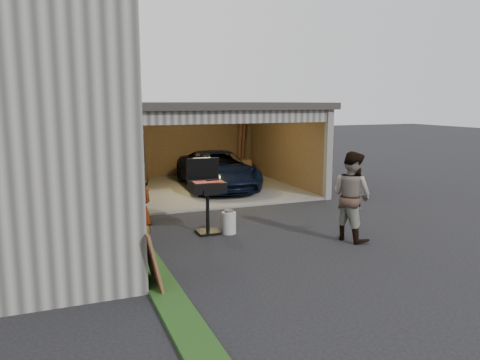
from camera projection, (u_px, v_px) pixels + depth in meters
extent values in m
plane|color=black|center=(257.00, 248.00, 9.50)|extent=(80.00, 80.00, 0.00)
cube|color=#193814|center=(158.00, 279.00, 7.75)|extent=(0.50, 8.00, 0.06)
cube|color=#605E59|center=(199.00, 189.00, 15.72)|extent=(6.50, 6.00, 0.06)
cube|color=brown|center=(176.00, 142.00, 18.17)|extent=(6.50, 0.15, 2.70)
cube|color=brown|center=(284.00, 146.00, 16.67)|extent=(0.15, 6.00, 2.70)
cube|color=brown|center=(99.00, 154.00, 14.33)|extent=(0.15, 6.00, 2.70)
cube|color=#2D2B28|center=(198.00, 105.00, 15.25)|extent=(6.80, 6.30, 0.20)
cube|color=#474744|center=(229.00, 117.00, 12.63)|extent=(6.50, 0.16, 0.36)
cube|color=silver|center=(215.00, 112.00, 13.73)|extent=(6.00, 2.40, 0.06)
cube|color=#474744|center=(328.00, 155.00, 13.96)|extent=(0.20, 0.18, 2.70)
cube|color=brown|center=(113.00, 175.00, 16.74)|extent=(0.60, 0.50, 0.50)
cube|color=brown|center=(112.00, 162.00, 16.66)|extent=(0.50, 0.45, 0.45)
cube|color=brown|center=(243.00, 167.00, 18.48)|extent=(0.55, 0.50, 0.60)
cube|color=#512B1B|center=(241.00, 144.00, 18.96)|extent=(0.24, 0.43, 2.20)
imported|color=black|center=(217.00, 171.00, 15.67)|extent=(2.27, 4.51, 1.23)
imported|color=silver|center=(142.00, 209.00, 9.62)|extent=(0.52, 0.64, 1.50)
imported|color=#3F2718|center=(352.00, 196.00, 9.93)|extent=(0.95, 1.09, 1.91)
cube|color=black|center=(208.00, 232.00, 10.54)|extent=(0.48, 0.48, 0.06)
cylinder|color=black|center=(208.00, 211.00, 10.46)|extent=(0.08, 0.08, 0.96)
cube|color=black|center=(207.00, 187.00, 10.37)|extent=(0.75, 0.53, 0.23)
cube|color=#59595B|center=(207.00, 183.00, 10.35)|extent=(0.69, 0.46, 0.02)
cube|color=black|center=(203.00, 169.00, 10.61)|extent=(0.75, 0.14, 0.53)
cylinder|color=#B9B9B5|center=(229.00, 223.00, 10.51)|extent=(0.40, 0.40, 0.49)
cube|color=#512B1B|center=(151.00, 258.00, 7.39)|extent=(0.25, 0.89, 0.99)
cube|color=gray|center=(354.00, 208.00, 12.91)|extent=(0.35, 0.24, 0.04)
cylinder|color=black|center=(346.00, 205.00, 12.95)|extent=(0.05, 0.18, 0.17)
cylinder|color=black|center=(358.00, 205.00, 13.06)|extent=(0.05, 0.18, 0.17)
cylinder|color=gray|center=(348.00, 190.00, 12.89)|extent=(0.03, 0.03, 1.01)
cylinder|color=gray|center=(357.00, 189.00, 12.97)|extent=(0.03, 0.03, 1.01)
cylinder|color=gray|center=(354.00, 172.00, 12.85)|extent=(0.29, 0.05, 0.03)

